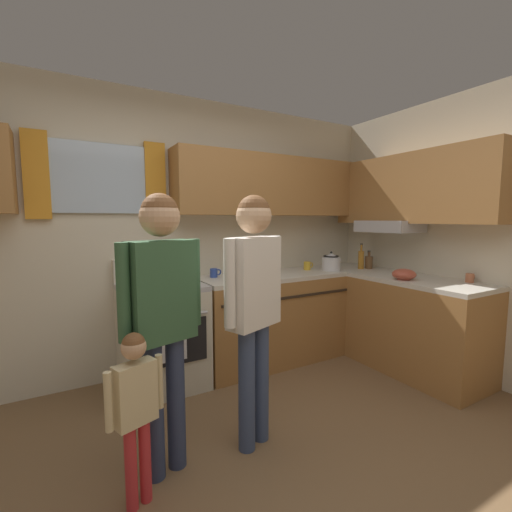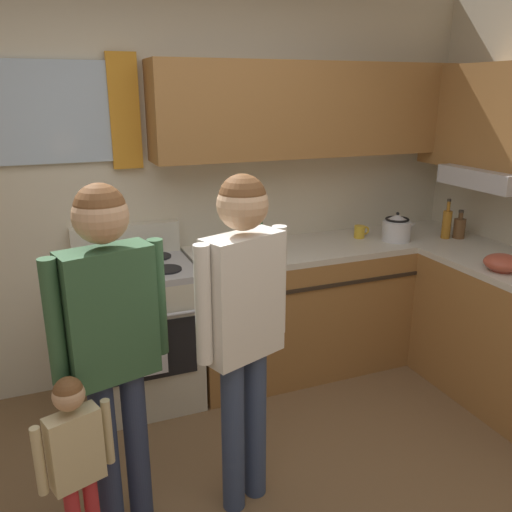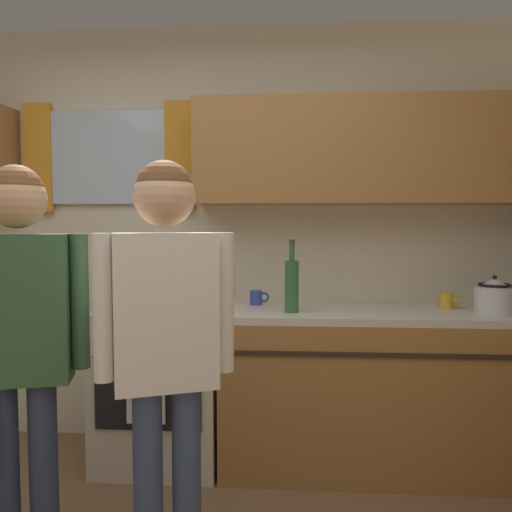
% 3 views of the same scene
% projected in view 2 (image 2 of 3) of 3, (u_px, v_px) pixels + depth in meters
% --- Properties ---
extents(back_wall_unit, '(4.60, 0.42, 2.60)m').
position_uv_depth(back_wall_unit, '(159.00, 163.00, 3.35)').
color(back_wall_unit, beige).
rests_on(back_wall_unit, ground).
extents(kitchen_counter_run, '(2.12, 1.85, 0.90)m').
position_uv_depth(kitchen_counter_run, '(396.00, 314.00, 3.62)').
color(kitchen_counter_run, '#9E6B38').
rests_on(kitchen_counter_run, ground).
extents(stove_oven, '(0.69, 0.67, 1.10)m').
position_uv_depth(stove_oven, '(139.00, 332.00, 3.32)').
color(stove_oven, beige).
rests_on(stove_oven, ground).
extents(bottle_oil_amber, '(0.06, 0.06, 0.29)m').
position_uv_depth(bottle_oil_amber, '(447.00, 223.00, 3.77)').
color(bottle_oil_amber, '#B27223').
rests_on(bottle_oil_amber, kitchen_counter_run).
extents(bottle_squat_brown, '(0.08, 0.08, 0.21)m').
position_uv_depth(bottle_squat_brown, '(459.00, 228.00, 3.78)').
color(bottle_squat_brown, brown).
rests_on(bottle_squat_brown, kitchen_counter_run).
extents(bottle_wine_green, '(0.08, 0.08, 0.39)m').
position_uv_depth(bottle_wine_green, '(257.00, 236.00, 3.29)').
color(bottle_wine_green, '#2D6633').
rests_on(bottle_wine_green, kitchen_counter_run).
extents(mug_mustard_yellow, '(0.12, 0.08, 0.09)m').
position_uv_depth(mug_mustard_yellow, '(360.00, 232.00, 3.80)').
color(mug_mustard_yellow, gold).
rests_on(mug_mustard_yellow, kitchen_counter_run).
extents(mug_cobalt_blue, '(0.11, 0.07, 0.08)m').
position_uv_depth(mug_cobalt_blue, '(214.00, 246.00, 3.46)').
color(mug_cobalt_blue, '#2D479E').
rests_on(mug_cobalt_blue, kitchen_counter_run).
extents(stovetop_kettle, '(0.27, 0.20, 0.21)m').
position_uv_depth(stovetop_kettle, '(397.00, 227.00, 3.71)').
color(stovetop_kettle, silver).
rests_on(stovetop_kettle, kitchen_counter_run).
extents(mixing_bowl, '(0.21, 0.21, 0.10)m').
position_uv_depth(mixing_bowl, '(502.00, 263.00, 3.10)').
color(mixing_bowl, '#B24C38').
rests_on(mixing_bowl, kitchen_counter_run).
extents(adult_holding_child, '(0.48, 0.24, 1.59)m').
position_uv_depth(adult_holding_child, '(111.00, 328.00, 2.13)').
color(adult_holding_child, '#2D3856').
rests_on(adult_holding_child, ground).
extents(adult_in_plaid, '(0.47, 0.27, 1.60)m').
position_uv_depth(adult_in_plaid, '(243.00, 310.00, 2.29)').
color(adult_in_plaid, '#38476B').
rests_on(adult_in_plaid, ground).
extents(small_child, '(0.30, 0.15, 0.91)m').
position_uv_depth(small_child, '(76.00, 455.00, 2.04)').
color(small_child, red).
rests_on(small_child, ground).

